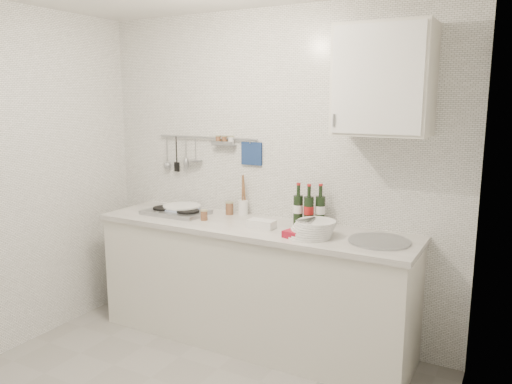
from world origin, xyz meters
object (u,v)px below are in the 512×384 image
wall_cabinet (384,80)px  wine_bottles (309,205)px  utensil_crock (243,206)px  plate_stack_sink (312,229)px  plate_stack_hob (180,209)px

wall_cabinet → wine_bottles: wall_cabinet is taller
utensil_crock → wine_bottles: bearing=-5.6°
plate_stack_sink → utensil_crock: size_ratio=1.00×
plate_stack_sink → plate_stack_hob: bearing=172.2°
plate_stack_hob → plate_stack_sink: bearing=-7.8°
wall_cabinet → wine_bottles: bearing=174.1°
utensil_crock → plate_stack_hob: bearing=-163.5°
wall_cabinet → utensil_crock: size_ratio=2.14×
plate_stack_hob → utensil_crock: utensil_crock is taller
wine_bottles → wall_cabinet: bearing=-5.9°
plate_stack_hob → plate_stack_sink: 1.25m
wall_cabinet → utensil_crock: bearing=174.3°
wall_cabinet → wine_bottles: size_ratio=2.26×
plate_stack_sink → utensil_crock: 0.79m
plate_stack_hob → plate_stack_sink: plate_stack_sink is taller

